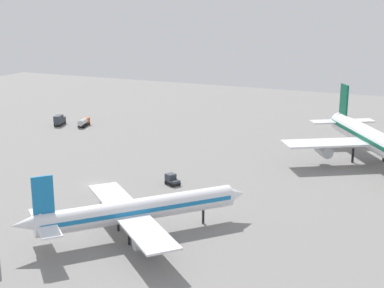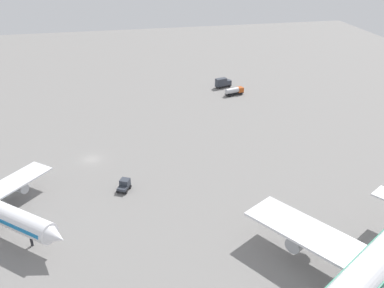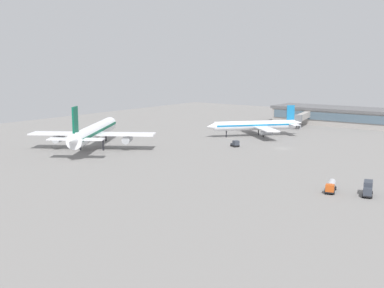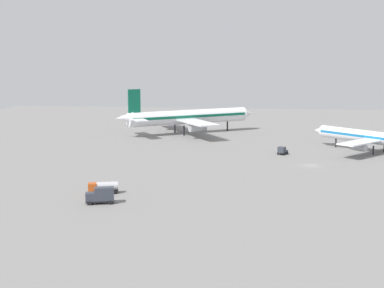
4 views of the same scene
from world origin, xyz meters
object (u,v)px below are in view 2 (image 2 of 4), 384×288
Objects in this scene: baggage_tug at (124,185)px; catering_truck at (223,83)px; fuel_truck at (234,91)px; airplane_at_gate at (371,271)px.

catering_truck reaches higher than baggage_tug.
fuel_truck is at bearing -92.83° from catering_truck.
airplane_at_gate is 7.38× the size of fuel_truck.
baggage_tug is at bearing -143.12° from fuel_truck.
airplane_at_gate is 88.74m from fuel_truck.
baggage_tug is 69.52m from catering_truck.
baggage_tug is 0.63× the size of catering_truck.
fuel_truck is at bearing -10.95° from baggage_tug.
fuel_truck is (-50.45, 39.40, 0.23)m from baggage_tug.
airplane_at_gate reaches higher than fuel_truck.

